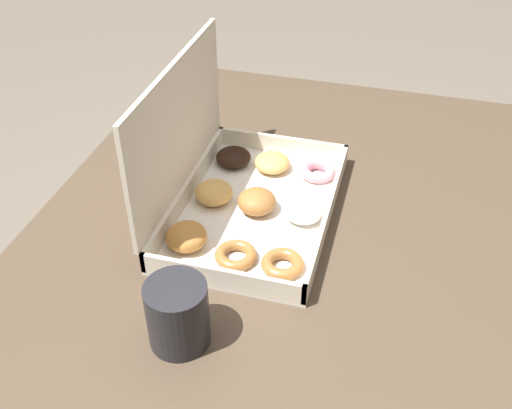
# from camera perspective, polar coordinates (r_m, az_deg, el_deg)

# --- Properties ---
(dining_table) EXTENTS (1.15, 0.93, 0.74)m
(dining_table) POSITION_cam_1_polar(r_m,az_deg,el_deg) (1.12, 3.73, -5.97)
(dining_table) COLOR #4C3D2D
(dining_table) RESTS_ON ground_plane
(donut_box) EXTENTS (0.41, 0.28, 0.27)m
(donut_box) POSITION_cam_1_polar(r_m,az_deg,el_deg) (1.07, -1.90, 1.76)
(donut_box) COLOR silver
(donut_box) RESTS_ON dining_table
(coffee_mug) EXTENTS (0.09, 0.09, 0.10)m
(coffee_mug) POSITION_cam_1_polar(r_m,az_deg,el_deg) (0.85, -7.48, -10.24)
(coffee_mug) COLOR #232328
(coffee_mug) RESTS_ON dining_table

